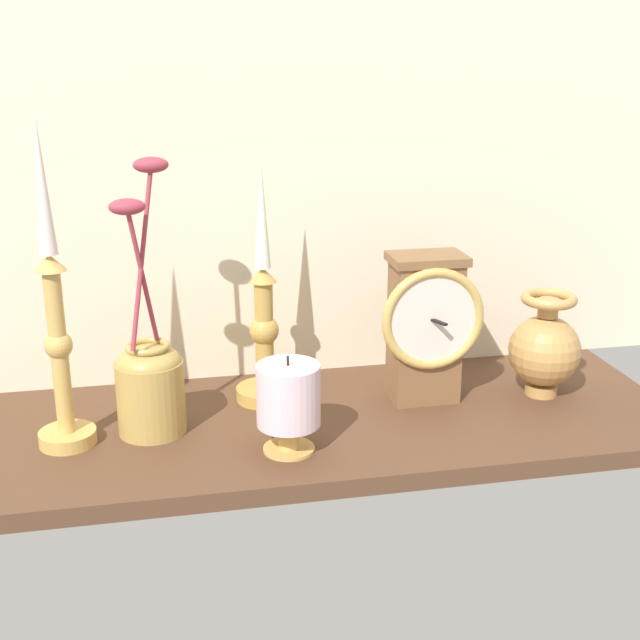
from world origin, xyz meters
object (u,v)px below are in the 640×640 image
object	(u,v)px
candlestick_tall_left	(57,331)
brass_vase_jar	(150,376)
candlestick_tall_center	(264,327)
mantel_clock	(426,326)
pillar_candle_front	(288,401)
brass_vase_bulbous	(545,347)

from	to	relation	value
candlestick_tall_left	brass_vase_jar	world-z (taller)	candlestick_tall_left
candlestick_tall_center	brass_vase_jar	xyz separation A→B (cm)	(-16.06, -7.49, -3.26)
candlestick_tall_left	candlestick_tall_center	world-z (taller)	candlestick_tall_left
mantel_clock	candlestick_tall_center	xyz separation A→B (cm)	(-22.19, 4.88, -0.27)
mantel_clock	pillar_candle_front	world-z (taller)	mantel_clock
candlestick_tall_left	candlestick_tall_center	xyz separation A→B (cm)	(26.78, 9.16, -4.30)
brass_vase_jar	pillar_candle_front	bearing A→B (deg)	-28.65
mantel_clock	pillar_candle_front	bearing A→B (deg)	-151.45
brass_vase_jar	pillar_candle_front	xyz separation A→B (cm)	(16.69, -9.12, -1.00)
candlestick_tall_left	pillar_candle_front	xyz separation A→B (cm)	(27.41, -7.45, -8.56)
brass_vase_bulbous	brass_vase_jar	world-z (taller)	brass_vase_jar
pillar_candle_front	candlestick_tall_center	bearing A→B (deg)	92.17
candlestick_tall_center	brass_vase_bulbous	xyz separation A→B (cm)	(39.68, -6.29, -3.74)
brass_vase_bulbous	pillar_candle_front	xyz separation A→B (cm)	(-39.05, -10.32, -0.52)
candlestick_tall_left	brass_vase_jar	xyz separation A→B (cm)	(10.72, 1.67, -7.56)
brass_vase_jar	pillar_candle_front	world-z (taller)	brass_vase_jar
mantel_clock	brass_vase_jar	distance (cm)	38.50
mantel_clock	brass_vase_jar	world-z (taller)	brass_vase_jar
brass_vase_bulbous	mantel_clock	bearing A→B (deg)	175.40
pillar_candle_front	brass_vase_bulbous	bearing A→B (deg)	14.81
brass_vase_jar	candlestick_tall_left	bearing A→B (deg)	-171.16
mantel_clock	candlestick_tall_left	world-z (taller)	candlestick_tall_left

